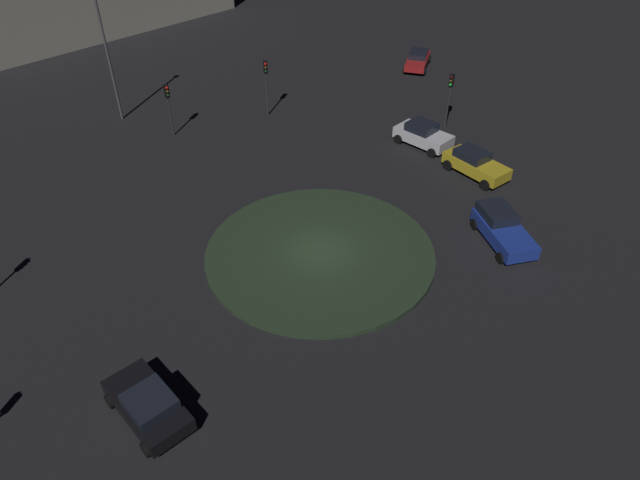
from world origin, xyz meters
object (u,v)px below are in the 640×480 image
object	(u,v)px
traffic_light_north	(450,90)
traffic_light_northwest_near	(266,77)
car_white	(423,135)
car_blue	(502,228)
car_yellow	(475,163)
streetlamp_northwest	(106,45)
car_red	(418,60)
traffic_light_northwest	(168,100)
car_black	(148,405)

from	to	relation	value
traffic_light_north	traffic_light_northwest_near	bearing A→B (deg)	-67.74
traffic_light_north	car_white	bearing A→B (deg)	-6.19
car_blue	traffic_light_north	world-z (taller)	traffic_light_north
car_white	traffic_light_north	size ratio (longest dim) A/B	1.06
car_white	traffic_light_north	xyz separation A→B (m)	(1.02, 3.14, 2.08)
car_yellow	streetlamp_northwest	xyz separation A→B (m)	(-25.96, -0.90, 4.71)
car_white	streetlamp_northwest	world-z (taller)	streetlamp_northwest
car_blue	traffic_light_north	distance (m)	13.55
car_yellow	car_blue	bearing A→B (deg)	-37.90
car_red	traffic_light_northwest	world-z (taller)	traffic_light_northwest
car_black	car_yellow	xyz separation A→B (m)	(9.15, 22.62, 0.08)
car_black	traffic_light_northwest	xyz separation A→B (m)	(-11.72, 20.74, 1.96)
car_red	streetlamp_northwest	xyz separation A→B (m)	(-18.57, -17.76, 4.78)
car_blue	car_red	bearing A→B (deg)	169.02
car_yellow	car_blue	xyz separation A→B (m)	(2.34, -6.46, -0.01)
traffic_light_north	traffic_light_northwest	bearing A→B (deg)	-54.92
car_red	car_white	size ratio (longest dim) A/B	1.02
car_red	car_yellow	distance (m)	18.40
traffic_light_northwest	car_blue	bearing A→B (deg)	21.09
car_yellow	car_blue	distance (m)	6.87
car_black	car_white	world-z (taller)	car_white
car_white	traffic_light_northwest	bearing A→B (deg)	-141.04
car_red	car_blue	distance (m)	25.26
traffic_light_northwest_near	car_black	bearing A→B (deg)	-18.76
traffic_light_northwest_near	traffic_light_northwest	bearing A→B (deg)	-76.24
car_black	car_white	size ratio (longest dim) A/B	1.01
car_black	traffic_light_northwest_near	bearing A→B (deg)	-48.14
car_yellow	car_white	world-z (taller)	car_white
car_yellow	car_white	xyz separation A→B (m)	(-3.93, 2.72, 0.01)
car_red	traffic_light_north	xyz separation A→B (m)	(4.48, -10.99, 2.16)
car_red	car_white	xyz separation A→B (m)	(3.46, -14.13, 0.08)
car_yellow	car_blue	size ratio (longest dim) A/B	0.99
car_white	streetlamp_northwest	distance (m)	22.82
traffic_light_northwest	car_yellow	bearing A→B (deg)	37.40
car_white	traffic_light_northwest	world-z (taller)	traffic_light_northwest
car_yellow	traffic_light_northwest_near	bearing A→B (deg)	-160.08
car_white	traffic_light_northwest	size ratio (longest dim) A/B	1.14
car_black	car_blue	size ratio (longest dim) A/B	0.96
car_red	car_white	distance (m)	14.55
car_red	streetlamp_northwest	world-z (taller)	streetlamp_northwest
car_red	streetlamp_northwest	size ratio (longest dim) A/B	0.48
car_blue	car_yellow	bearing A→B (deg)	166.29
car_white	car_red	bearing A→B (deg)	127.55
car_yellow	traffic_light_north	xyz separation A→B (m)	(-2.91, 5.86, 2.09)
car_yellow	car_white	distance (m)	4.78
traffic_light_northwest_near	car_blue	bearing A→B (deg)	28.21
car_blue	traffic_light_northwest	world-z (taller)	traffic_light_northwest
streetlamp_northwest	traffic_light_northwest_near	bearing A→B (deg)	23.44
traffic_light_northwest	traffic_light_northwest_near	world-z (taller)	traffic_light_northwest_near
car_blue	traffic_light_northwest_near	size ratio (longest dim) A/B	1.08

